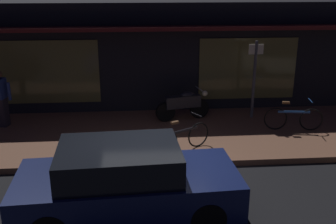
{
  "coord_description": "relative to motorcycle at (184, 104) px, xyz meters",
  "views": [
    {
      "loc": [
        -0.41,
        -7.49,
        4.29
      ],
      "look_at": [
        0.38,
        2.4,
        0.95
      ],
      "focal_mm": 42.41,
      "sensor_mm": 36.0,
      "label": 1
    }
  ],
  "objects": [
    {
      "name": "sidewalk_slab",
      "position": [
        -1.0,
        -1.02,
        -0.57
      ],
      "size": [
        18.0,
        4.0,
        0.15
      ],
      "primitive_type": "cube",
      "color": "brown",
      "rests_on": "ground_plane"
    },
    {
      "name": "motorcycle",
      "position": [
        0.0,
        0.0,
        0.0
      ],
      "size": [
        1.69,
        0.64,
        0.97
      ],
      "color": "black",
      "rests_on": "sidewalk_slab"
    },
    {
      "name": "bicycle_extra",
      "position": [
        -0.3,
        -2.37,
        -0.14
      ],
      "size": [
        1.45,
        0.88,
        0.91
      ],
      "color": "black",
      "rests_on": "sidewalk_slab"
    },
    {
      "name": "storefront_building",
      "position": [
        -1.0,
        2.37,
        1.16
      ],
      "size": [
        18.0,
        3.3,
        3.6
      ],
      "color": "black",
      "rests_on": "ground_plane"
    },
    {
      "name": "person_photographer",
      "position": [
        -5.34,
        -0.14,
        0.38
      ],
      "size": [
        0.61,
        0.42,
        1.67
      ],
      "color": "#28232D",
      "rests_on": "sidewalk_slab"
    },
    {
      "name": "ground_plane",
      "position": [
        -1.0,
        -4.02,
        -0.65
      ],
      "size": [
        60.0,
        60.0,
        0.0
      ],
      "primitive_type": "plane",
      "color": "black"
    },
    {
      "name": "parked_car_far",
      "position": [
        -1.66,
        -4.89,
        0.06
      ],
      "size": [
        4.19,
        1.97,
        1.42
      ],
      "color": "black",
      "rests_on": "ground_plane"
    },
    {
      "name": "sign_post",
      "position": [
        2.15,
        0.01,
        0.86
      ],
      "size": [
        0.44,
        0.09,
        2.4
      ],
      "color": "#47474C",
      "rests_on": "sidewalk_slab"
    },
    {
      "name": "bicycle_parked",
      "position": [
        3.02,
        -1.15,
        -0.14
      ],
      "size": [
        1.65,
        0.42,
        0.91
      ],
      "color": "black",
      "rests_on": "sidewalk_slab"
    }
  ]
}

